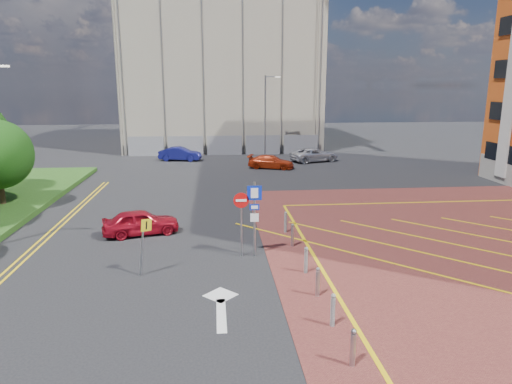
{
  "coord_description": "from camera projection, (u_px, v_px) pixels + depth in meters",
  "views": [
    {
      "loc": [
        -1.13,
        -17.12,
        7.04
      ],
      "look_at": [
        0.74,
        2.82,
        2.35
      ],
      "focal_mm": 32.0,
      "sensor_mm": 36.0,
      "label": 1
    }
  ],
  "objects": [
    {
      "name": "ground",
      "position": [
        244.0,
        265.0,
        18.3
      ],
      "size": [
        140.0,
        140.0,
        0.0
      ],
      "primitive_type": "plane",
      "color": "black",
      "rests_on": "ground"
    },
    {
      "name": "lamp_back",
      "position": [
        266.0,
        113.0,
        44.82
      ],
      "size": [
        1.53,
        0.16,
        8.0
      ],
      "color": "#9EA0A8",
      "rests_on": "ground"
    },
    {
      "name": "sign_cluster",
      "position": [
        250.0,
        212.0,
        18.84
      ],
      "size": [
        1.17,
        0.12,
        3.2
      ],
      "color": "#9EA0A8",
      "rests_on": "ground"
    },
    {
      "name": "warning_sign",
      "position": [
        144.0,
        240.0,
        17.0
      ],
      "size": [
        0.58,
        0.38,
        2.25
      ],
      "color": "#9EA0A8",
      "rests_on": "ground"
    },
    {
      "name": "bollard_row",
      "position": [
        310.0,
        268.0,
        16.79
      ],
      "size": [
        0.14,
        11.14,
        0.9
      ],
      "color": "#9EA0A8",
      "rests_on": "forecourt"
    },
    {
      "name": "construction_building",
      "position": [
        221.0,
        52.0,
        54.57
      ],
      "size": [
        21.2,
        19.2,
        22.0
      ],
      "primitive_type": "cube",
      "color": "#ADA28D",
      "rests_on": "ground"
    },
    {
      "name": "construction_fence",
      "position": [
        234.0,
        145.0,
        47.25
      ],
      "size": [
        21.6,
        0.06,
        2.0
      ],
      "primitive_type": "cube",
      "color": "gray",
      "rests_on": "ground"
    },
    {
      "name": "car_red_left",
      "position": [
        141.0,
        222.0,
        21.99
      ],
      "size": [
        3.86,
        2.33,
        1.23
      ],
      "primitive_type": "imported",
      "rotation": [
        0.0,
        0.0,
        1.83
      ],
      "color": "maroon",
      "rests_on": "ground"
    },
    {
      "name": "car_blue_back",
      "position": [
        180.0,
        154.0,
        43.64
      ],
      "size": [
        4.16,
        2.07,
        1.31
      ],
      "primitive_type": "imported",
      "rotation": [
        0.0,
        0.0,
        1.39
      ],
      "color": "navy",
      "rests_on": "ground"
    },
    {
      "name": "car_red_back",
      "position": [
        271.0,
        162.0,
        39.56
      ],
      "size": [
        4.28,
        2.77,
        1.15
      ],
      "primitive_type": "imported",
      "rotation": [
        0.0,
        0.0,
        1.25
      ],
      "color": "#AD2B0E",
      "rests_on": "ground"
    },
    {
      "name": "car_silver_back",
      "position": [
        314.0,
        155.0,
        43.14
      ],
      "size": [
        5.02,
        3.48,
        1.27
      ],
      "primitive_type": "imported",
      "rotation": [
        0.0,
        0.0,
        1.9
      ],
      "color": "silver",
      "rests_on": "ground"
    }
  ]
}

